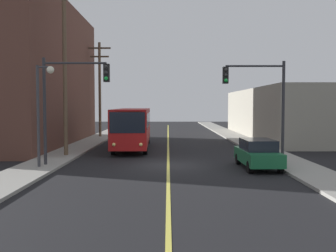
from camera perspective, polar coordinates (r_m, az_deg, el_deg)
The scene contains 13 objects.
ground_plane at distance 22.59m, azimuth 0.01°, elevation -5.82°, with size 120.00×120.00×0.00m, color black.
sidewalk_left at distance 33.29m, azimuth -12.60°, elevation -2.89°, with size 2.50×90.00×0.15m, color gray.
sidewalk_right at distance 33.30m, azimuth 12.59°, elevation -2.89°, with size 2.50×90.00×0.15m, color gray.
lane_stripe_center at distance 37.48m, azimuth -0.01°, elevation -2.26°, with size 0.16×60.00×0.01m, color #D8CC4C.
building_left_brick at distance 36.91m, azimuth -21.62°, elevation 7.03°, with size 10.00×20.84×12.36m.
building_right_warehouse at distance 44.25m, azimuth 19.12°, elevation 1.77°, with size 12.00×25.49×5.22m.
city_bus at distance 31.53m, azimuth -5.24°, elevation 0.02°, with size 2.90×12.21×3.20m.
parked_car_green at distance 21.92m, azimuth 13.13°, elevation -3.95°, with size 1.88×4.43×1.62m.
utility_pole_near at distance 26.94m, azimuth -15.06°, elevation 9.69°, with size 2.40×0.28×11.93m.
utility_pole_mid at distance 42.10m, azimuth -10.09°, elevation 6.00°, with size 2.40×0.28×10.03m.
traffic_signal_left_corner at distance 22.31m, azimuth -14.08°, elevation 5.07°, with size 3.75×0.48×6.00m.
traffic_signal_right_corner at distance 23.90m, azimuth 13.14°, elevation 4.94°, with size 3.75×0.48×6.00m.
street_lamp_left at distance 21.93m, azimuth -18.16°, elevation 3.58°, with size 0.98×0.40×5.50m.
Camera 1 is at (-0.01, -22.32, 3.50)m, focal length 41.21 mm.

